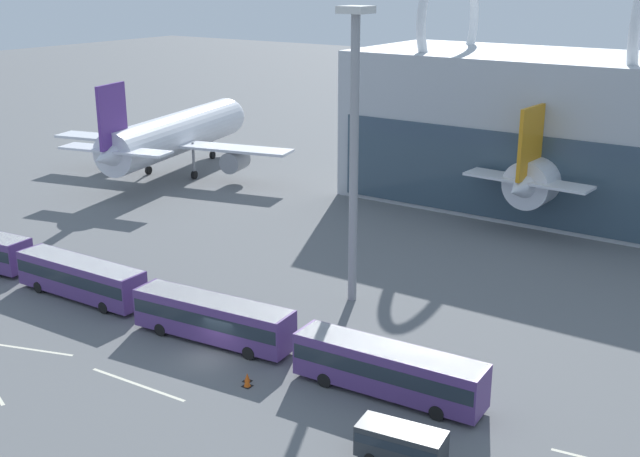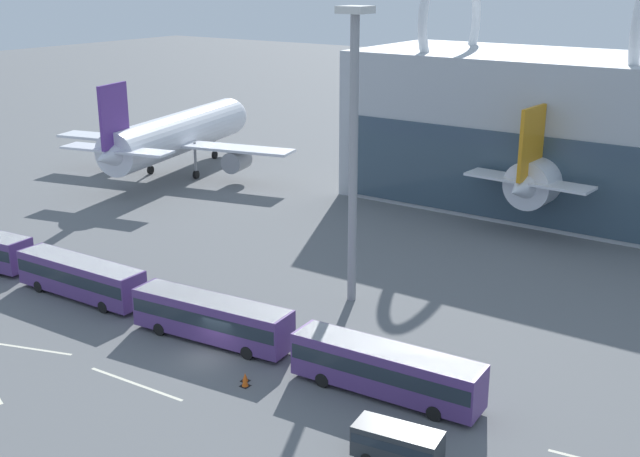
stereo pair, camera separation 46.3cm
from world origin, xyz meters
The scene contains 12 objects.
ground_plane centered at (0.00, 0.00, 0.00)m, with size 440.00×440.00×0.00m, color slate.
airliner_at_gate_near centered at (-40.62, 38.23, 5.46)m, with size 34.74×34.89×13.94m.
airliner_at_gate_far centered at (9.10, 52.36, 5.40)m, with size 35.59×34.36×13.61m.
shuttle_bus_1 centered at (-16.40, 2.13, 1.95)m, with size 13.06×3.08×3.32m.
shuttle_bus_2 centered at (-1.63, 2.22, 1.95)m, with size 13.20×3.97×3.32m.
shuttle_bus_3 centered at (13.14, 2.61, 1.95)m, with size 13.13×3.51×3.32m.
service_van_foreground centered at (17.57, -3.60, 1.27)m, with size 5.20×2.67×2.14m.
floodlight_mast centered at (2.67, 14.84, 14.04)m, with size 2.27×2.27×23.96m.
lane_stripe_0 centered at (-1.35, -5.76, 0.00)m, with size 8.33×0.25×0.01m, color silver.
lane_stripe_2 centered at (-12.98, -6.93, 0.00)m, with size 9.70×0.25×0.01m, color silver.
traffic_cone_0 centered at (4.90, -1.78, 0.38)m, with size 0.61×0.61×0.78m.
traffic_cone_2 centered at (4.46, -1.24, 0.30)m, with size 0.54×0.54×0.61m.
Camera 1 is at (35.94, -38.38, 26.40)m, focal length 45.00 mm.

